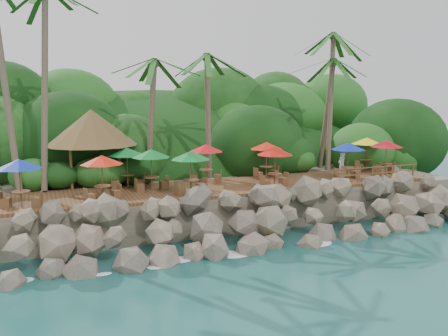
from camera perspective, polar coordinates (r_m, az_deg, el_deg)
name	(u,v)px	position (r m, az deg, el deg)	size (l,w,h in m)	color
ground	(269,253)	(24.12, 5.40, -10.09)	(140.00, 140.00, 0.00)	#19514F
land_base	(178,179)	(38.34, -5.57, -1.31)	(32.00, 25.20, 2.10)	gray
jungle_hill	(156,177)	(45.66, -8.20, -1.05)	(44.80, 28.00, 15.40)	#143811
seawall	(252,220)	(25.49, 3.37, -6.31)	(29.00, 4.00, 2.30)	gray
terrace	(224,187)	(28.82, 0.00, -2.36)	(26.00, 5.00, 0.20)	brown
jungle_foliage	(182,194)	(37.60, -5.12, -3.14)	(44.00, 16.00, 12.00)	#143811
foam_line	(266,250)	(24.36, 5.07, -9.81)	(25.20, 0.80, 0.06)	white
palms	(190,31)	(30.99, -4.10, 16.10)	(27.34, 6.66, 13.01)	brown
palapa	(91,127)	(30.29, -15.65, 4.72)	(5.59, 5.59, 4.60)	brown
dining_clusters	(233,153)	(28.68, 1.13, 1.83)	(25.33, 5.26, 2.41)	brown
railing	(379,172)	(31.68, 18.18, -0.48)	(6.10, 0.10, 1.00)	brown
waiter	(342,165)	(32.38, 13.98, 0.38)	(0.64, 0.42, 1.76)	white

